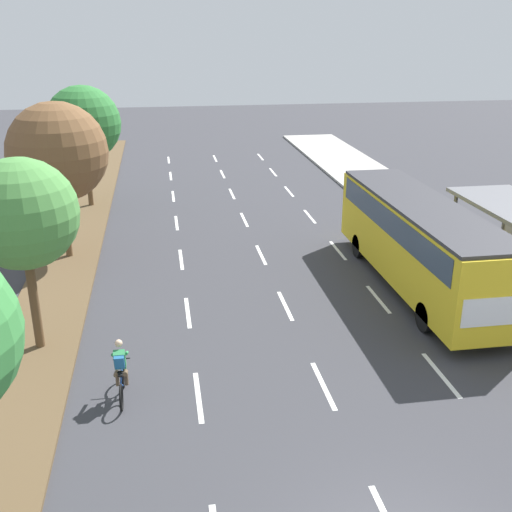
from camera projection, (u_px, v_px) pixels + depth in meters
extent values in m
cube|color=brown|center=(75.00, 239.00, 28.46)|extent=(2.60, 52.00, 0.12)
cube|color=#ADAAA3|center=(428.00, 221.00, 31.06)|extent=(4.50, 52.00, 0.15)
cube|color=white|center=(198.00, 397.00, 16.45)|extent=(0.14, 2.43, 0.01)
cube|color=white|center=(188.00, 312.00, 21.28)|extent=(0.14, 2.43, 0.01)
cube|color=white|center=(181.00, 259.00, 26.12)|extent=(0.14, 2.43, 0.01)
cube|color=white|center=(177.00, 223.00, 30.95)|extent=(0.14, 2.43, 0.01)
cube|color=white|center=(173.00, 196.00, 35.79)|extent=(0.14, 2.43, 0.01)
cube|color=white|center=(171.00, 176.00, 40.62)|extent=(0.14, 2.43, 0.01)
cube|color=white|center=(169.00, 160.00, 45.46)|extent=(0.14, 2.43, 0.01)
cube|color=white|center=(323.00, 385.00, 16.97)|extent=(0.14, 2.43, 0.01)
cube|color=white|center=(285.00, 306.00, 21.80)|extent=(0.14, 2.43, 0.01)
cube|color=white|center=(261.00, 255.00, 26.64)|extent=(0.14, 2.43, 0.01)
cube|color=white|center=(244.00, 220.00, 31.47)|extent=(0.14, 2.43, 0.01)
cube|color=white|center=(232.00, 194.00, 36.31)|extent=(0.14, 2.43, 0.01)
cube|color=white|center=(223.00, 174.00, 41.14)|extent=(0.14, 2.43, 0.01)
cube|color=white|center=(215.00, 158.00, 45.98)|extent=(0.14, 2.43, 0.01)
cube|color=white|center=(441.00, 375.00, 17.49)|extent=(0.14, 2.43, 0.01)
cube|color=white|center=(378.00, 299.00, 22.32)|extent=(0.14, 2.43, 0.01)
cube|color=white|center=(338.00, 250.00, 27.16)|extent=(0.14, 2.43, 0.01)
cube|color=white|center=(310.00, 216.00, 31.99)|extent=(0.14, 2.43, 0.01)
cube|color=white|center=(289.00, 191.00, 36.83)|extent=(0.14, 2.43, 0.01)
cube|color=white|center=(273.00, 172.00, 41.66)|extent=(0.14, 2.43, 0.01)
cube|color=white|center=(260.00, 157.00, 46.50)|extent=(0.14, 2.43, 0.01)
cylinder|color=#56565B|center=(453.00, 223.00, 25.87)|extent=(0.16, 0.16, 2.60)
cylinder|color=#56565B|center=(504.00, 220.00, 26.23)|extent=(0.16, 0.16, 2.60)
cube|color=yellow|center=(418.00, 242.00, 22.73)|extent=(2.50, 11.20, 2.80)
cube|color=#2D3D4C|center=(420.00, 220.00, 22.43)|extent=(2.54, 10.30, 0.90)
cube|color=#333338|center=(422.00, 204.00, 22.21)|extent=(2.45, 10.98, 0.12)
cube|color=#2D3D4C|center=(369.00, 194.00, 27.79)|extent=(2.25, 0.06, 1.54)
cube|color=white|center=(496.00, 312.00, 17.62)|extent=(2.12, 0.04, 0.90)
cylinder|color=black|center=(359.00, 246.00, 26.25)|extent=(0.30, 1.00, 1.00)
cylinder|color=black|center=(407.00, 243.00, 26.58)|extent=(0.30, 1.00, 1.00)
cylinder|color=black|center=(426.00, 317.00, 19.84)|extent=(0.30, 1.00, 1.00)
cylinder|color=black|center=(488.00, 312.00, 20.17)|extent=(0.30, 1.00, 1.00)
torus|color=black|center=(123.00, 375.00, 16.80)|extent=(0.06, 0.72, 0.72)
torus|color=black|center=(121.00, 398.00, 15.78)|extent=(0.06, 0.72, 0.72)
cylinder|color=#234C99|center=(121.00, 377.00, 16.19)|extent=(0.05, 0.94, 0.05)
cylinder|color=#234C99|center=(122.00, 385.00, 16.16)|extent=(0.05, 0.57, 0.42)
cylinder|color=#234C99|center=(121.00, 380.00, 16.00)|extent=(0.04, 0.04, 0.40)
cube|color=black|center=(120.00, 374.00, 15.93)|extent=(0.12, 0.24, 0.06)
cylinder|color=black|center=(121.00, 359.00, 16.56)|extent=(0.46, 0.04, 0.04)
cube|color=#2D844C|center=(120.00, 360.00, 15.98)|extent=(0.30, 0.36, 0.59)
cube|color=#23669E|center=(119.00, 362.00, 15.82)|extent=(0.26, 0.26, 0.42)
sphere|color=beige|center=(119.00, 343.00, 15.94)|extent=(0.20, 0.20, 0.20)
cylinder|color=brown|center=(116.00, 374.00, 16.07)|extent=(0.12, 0.42, 0.25)
cylinder|color=brown|center=(117.00, 379.00, 16.32)|extent=(0.10, 0.17, 0.41)
cylinder|color=brown|center=(125.00, 373.00, 16.11)|extent=(0.12, 0.42, 0.25)
cylinder|color=brown|center=(126.00, 378.00, 16.36)|extent=(0.10, 0.17, 0.41)
cylinder|color=#2D844C|center=(113.00, 354.00, 16.14)|extent=(0.09, 0.47, 0.28)
cylinder|color=#2D844C|center=(126.00, 353.00, 16.19)|extent=(0.09, 0.47, 0.28)
cylinder|color=brown|center=(34.00, 301.00, 18.30)|extent=(0.28, 0.28, 3.05)
sphere|color=#4C8E42|center=(22.00, 214.00, 17.32)|extent=(3.25, 3.25, 3.25)
cylinder|color=brown|center=(66.00, 223.00, 25.70)|extent=(0.28, 0.28, 2.97)
sphere|color=brown|center=(58.00, 152.00, 24.63)|extent=(4.08, 4.08, 4.08)
cylinder|color=brown|center=(89.00, 178.00, 33.13)|extent=(0.28, 0.28, 3.00)
sphere|color=#2D7533|center=(83.00, 123.00, 32.07)|extent=(3.95, 3.95, 3.95)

